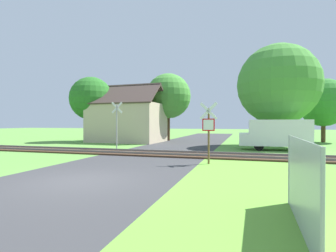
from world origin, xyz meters
TOP-DOWN VIEW (x-y plane):
  - ground_plane at (0.00, 0.00)m, footprint 160.00×160.00m
  - road_asphalt at (0.00, 2.00)m, footprint 6.54×80.00m
  - grass_verge at (6.27, -2.00)m, footprint 6.00×20.00m
  - rail_track at (0.00, 7.92)m, footprint 60.00×2.60m
  - stop_sign_near at (3.72, 4.99)m, footprint 0.88×0.15m
  - crossing_sign_far at (-3.83, 9.98)m, footprint 0.88×0.16m
  - house at (-6.62, 17.71)m, footprint 7.86×5.82m
  - tree_left at (-10.61, 17.12)m, footprint 4.65×4.65m
  - tree_center at (-2.96, 20.75)m, footprint 5.08×5.08m
  - tree_far at (13.21, 22.84)m, footprint 4.93×4.93m
  - tree_right at (8.10, 16.17)m, footprint 6.79×6.79m
  - mail_truck at (7.63, 12.90)m, footprint 4.92×1.95m
  - fence_panel at (6.44, -2.36)m, footprint 0.17×3.40m

SIDE VIEW (x-z plane):
  - ground_plane at x=0.00m, z-range 0.00..0.00m
  - road_asphalt at x=0.00m, z-range 0.00..0.01m
  - grass_verge at x=6.27m, z-range 0.00..0.01m
  - rail_track at x=0.00m, z-range -0.05..0.17m
  - fence_panel at x=6.44m, z-range 0.00..1.70m
  - mail_truck at x=7.63m, z-range 0.12..2.36m
  - stop_sign_near at x=3.72m, z-range 0.23..3.25m
  - crossing_sign_far at x=-3.83m, z-range 0.27..3.87m
  - house at x=-6.62m, z-range -0.88..5.22m
  - tree_far at x=13.21m, z-range 0.82..7.41m
  - tree_left at x=-10.61m, z-range 1.16..8.14m
  - tree_center at x=-2.96m, z-range 1.25..8.85m
  - tree_right at x=8.10m, z-range 0.93..9.60m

